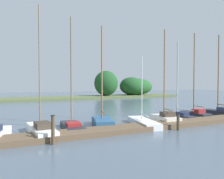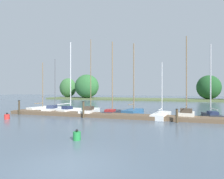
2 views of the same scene
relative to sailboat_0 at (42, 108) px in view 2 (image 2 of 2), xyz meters
The scene contains 17 objects.
ground 18.70m from the sailboat_0, 49.73° to the right, with size 160.00×160.00×0.00m, color #4C5B6B.
dock_pier 12.34m from the sailboat_0, 11.64° to the right, with size 27.39×1.80×0.35m.
far_shore 31.86m from the sailboat_0, 66.13° to the left, with size 60.32×8.34×6.95m.
sailboat_0 is the anchor object (origin of this frame).
sailboat_1 2.38m from the sailboat_0, 16.57° to the right, with size 1.49×3.96×6.47m.
sailboat_2 4.65m from the sailboat_0, 11.77° to the right, with size 1.88×3.48×8.29m.
sailboat_3 7.28m from the sailboat_0, ahead, with size 1.64×4.56×8.41m.
sailboat_4 9.46m from the sailboat_0, ahead, with size 1.45×3.94×8.17m.
sailboat_5 11.89m from the sailboat_0, ahead, with size 2.01×3.39×7.81m.
sailboat_6 14.95m from the sailboat_0, ahead, with size 1.94×4.56×5.48m.
sailboat_7 17.23m from the sailboat_0, ahead, with size 1.73×3.04×7.89m.
sailboat_8 19.49m from the sailboat_0, ahead, with size 1.38×3.39×7.17m.
mooring_piling_0 3.75m from the sailboat_0, 91.48° to the right, with size 0.21×0.21×1.59m.
mooring_piling_1 8.42m from the sailboat_0, 25.51° to the right, with size 0.22×0.22×1.62m.
mooring_piling_2 16.66m from the sailboat_0, 13.13° to the right, with size 0.23×0.23×1.16m.
channel_buoy_0 6.56m from the sailboat_0, 80.15° to the right, with size 0.47×0.47×0.61m.
channel_buoy_1 15.39m from the sailboat_0, 45.63° to the right, with size 0.43×0.43×0.60m.
Camera 2 is at (3.48, -5.85, 2.77)m, focal length 29.73 mm.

